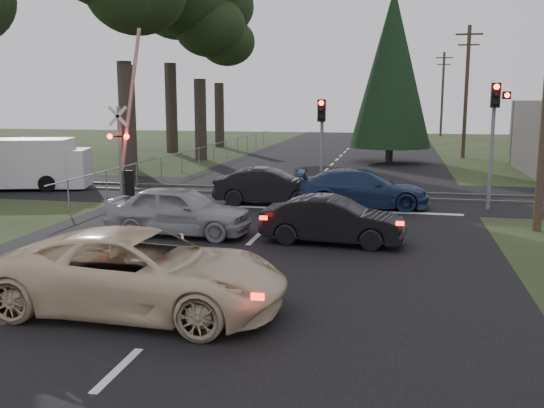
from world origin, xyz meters
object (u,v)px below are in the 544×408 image
(blue_sedan, at_px, (362,189))
(cream_coupe, at_px, (141,272))
(traffic_signal_right, at_px, (495,121))
(dark_car_far, at_px, (270,187))
(dark_hatchback, at_px, (333,221))
(crossing_signal, at_px, (125,148))
(silver_car, at_px, (179,211))
(white_van, at_px, (24,164))
(utility_pole_far, at_px, (442,93))
(traffic_signal_center, at_px, (322,131))
(utility_pole_mid, at_px, (466,89))

(blue_sedan, bearing_deg, cream_coupe, 159.64)
(traffic_signal_right, bearing_deg, dark_car_far, -176.53)
(dark_hatchback, height_order, dark_car_far, dark_car_far)
(crossing_signal, distance_m, traffic_signal_right, 14.88)
(cream_coupe, distance_m, silver_car, 6.78)
(dark_car_far, xyz_separation_m, white_van, (-11.90, 1.67, 0.46))
(crossing_signal, distance_m, blue_sedan, 10.19)
(crossing_signal, xyz_separation_m, silver_car, (4.90, -6.68, -1.30))
(silver_car, height_order, white_van, white_van)
(utility_pole_far, bearing_deg, dark_hatchback, -96.73)
(traffic_signal_center, xyz_separation_m, utility_pole_far, (7.50, 44.32, 1.92))
(cream_coupe, relative_size, blue_sedan, 1.15)
(blue_sedan, bearing_deg, crossing_signal, 81.10)
(cream_coupe, bearing_deg, dark_car_far, 2.19)
(utility_pole_mid, bearing_deg, utility_pole_far, 90.00)
(utility_pole_far, relative_size, blue_sedan, 1.79)
(traffic_signal_right, relative_size, white_van, 0.75)
(crossing_signal, distance_m, utility_pole_mid, 25.78)
(silver_car, bearing_deg, white_van, 56.00)
(utility_pole_mid, relative_size, blue_sedan, 1.79)
(utility_pole_mid, relative_size, utility_pole_far, 1.00)
(blue_sedan, relative_size, dark_car_far, 1.17)
(traffic_signal_right, distance_m, utility_pole_far, 45.56)
(crossing_signal, relative_size, traffic_signal_right, 1.48)
(crossing_signal, height_order, blue_sedan, crossing_signal)
(traffic_signal_right, distance_m, utility_pole_mid, 20.60)
(dark_hatchback, xyz_separation_m, blue_sedan, (0.44, 6.09, 0.05))
(silver_car, bearing_deg, traffic_signal_right, -55.28)
(dark_car_far, bearing_deg, dark_hatchback, -156.49)
(traffic_signal_center, xyz_separation_m, white_van, (-13.71, -0.04, -1.63))
(dark_hatchback, height_order, white_van, white_van)
(traffic_signal_center, bearing_deg, utility_pole_far, 80.40)
(utility_pole_mid, distance_m, dark_car_far, 23.35)
(silver_car, relative_size, dark_car_far, 1.03)
(silver_car, relative_size, white_van, 0.71)
(dark_car_far, bearing_deg, cream_coupe, 176.17)
(crossing_signal, xyz_separation_m, dark_hatchback, (9.63, -6.83, -1.38))
(traffic_signal_right, relative_size, dark_hatchback, 1.15)
(dark_hatchback, relative_size, white_van, 0.65)
(traffic_signal_center, bearing_deg, dark_car_far, -136.65)
(dark_car_far, bearing_deg, crossing_signal, 78.48)
(cream_coupe, bearing_deg, traffic_signal_center, -5.17)
(utility_pole_mid, distance_m, white_van, 28.94)
(traffic_signal_right, height_order, cream_coupe, traffic_signal_right)
(utility_pole_far, xyz_separation_m, dark_hatchback, (-6.14, -52.04, -4.05))
(blue_sedan, bearing_deg, traffic_signal_center, 43.10)
(traffic_signal_center, distance_m, silver_car, 8.53)
(utility_pole_mid, height_order, cream_coupe, utility_pole_mid)
(white_van, bearing_deg, cream_coupe, -66.43)
(cream_coupe, bearing_deg, white_van, 42.14)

